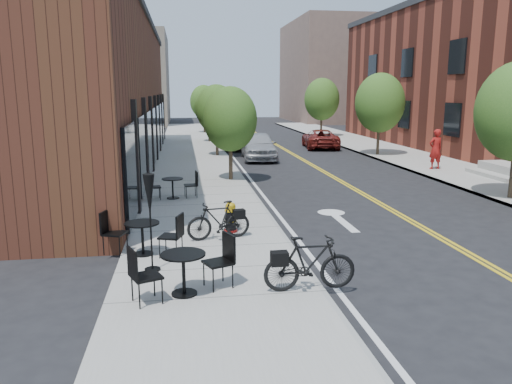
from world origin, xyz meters
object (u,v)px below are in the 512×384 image
parked_car_c (229,131)px  parked_car_far (320,139)px  bistro_set_b (142,234)px  bicycle_left (219,220)px  parked_car_a (259,146)px  bistro_set_a (184,268)px  fire_hydrant (231,217)px  pedestrian (435,149)px  patio_umbrella (150,202)px  bistro_set_c (173,185)px  parked_car_b (234,136)px  bicycle_right (310,263)px

parked_car_c → parked_car_far: bearing=-48.9°
bistro_set_b → parked_car_far: size_ratio=0.41×
bicycle_left → parked_car_a: bearing=157.0°
bistro_set_a → bistro_set_b: bistro_set_a is taller
fire_hydrant → pedestrian: (10.54, 9.23, 0.55)m
bistro_set_b → parked_car_c: size_ratio=0.41×
fire_hydrant → patio_umbrella: bearing=-145.3°
bistro_set_a → parked_car_a: size_ratio=0.42×
bistro_set_b → pedestrian: size_ratio=0.98×
bistro_set_c → pedestrian: (12.10, 4.85, 0.48)m
bistro_set_b → parked_car_b: (4.31, 21.64, 0.22)m
bistro_set_c → parked_car_b: size_ratio=0.34×
parked_car_far → pedestrian: bearing=111.9°
patio_umbrella → parked_car_a: 17.87m
bicycle_right → pedestrian: 16.36m
bicycle_left → bistro_set_a: bistro_set_a is taller
bistro_set_a → parked_car_b: (3.41, 24.04, 0.20)m
bicycle_right → parked_car_b: parked_car_b is taller
bistro_set_c → parked_car_far: 17.77m
bicycle_right → patio_umbrella: patio_umbrella is taller
bicycle_right → parked_car_far: 24.51m
bistro_set_b → parked_car_b: 22.07m
parked_car_a → bistro_set_c: bearing=-110.6°
bistro_set_a → parked_car_b: parked_car_b is taller
bistro_set_b → parked_car_b: parked_car_b is taller
bicycle_right → bistro_set_a: size_ratio=0.91×
bicycle_right → bistro_set_b: size_ratio=0.94×
bistro_set_a → patio_umbrella: patio_umbrella is taller
fire_hydrant → parked_car_c: (2.39, 25.82, 0.15)m
bicycle_left → bistro_set_b: size_ratio=0.87×
patio_umbrella → pedestrian: patio_umbrella is taller
bistro_set_c → bistro_set_a: bearing=-95.2°
bistro_set_a → bistro_set_b: bearing=88.2°
bistro_set_b → bistro_set_c: 5.97m
bistro_set_c → patio_umbrella: size_ratio=0.85×
bistro_set_b → patio_umbrella: 1.44m
bistro_set_a → parked_car_b: bearing=59.5°
bistro_set_b → parked_car_c: (4.52, 27.38, 0.05)m
bistro_set_a → bistro_set_b: 2.56m
bistro_set_a → parked_car_a: parked_car_a is taller
parked_car_b → bicycle_right: bearing=-92.3°
fire_hydrant → bistro_set_a: 4.15m
bistro_set_c → parked_car_c: 21.80m
parked_car_c → pedestrian: size_ratio=2.41×
bistro_set_a → patio_umbrella: 1.76m
bistro_set_c → parked_car_c: parked_car_c is taller
parked_car_far → bistro_set_b: bearing=71.7°
parked_car_a → parked_car_c: parked_car_a is taller
bicycle_left → pedestrian: pedestrian is taller
pedestrian → parked_car_b: bearing=-60.1°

